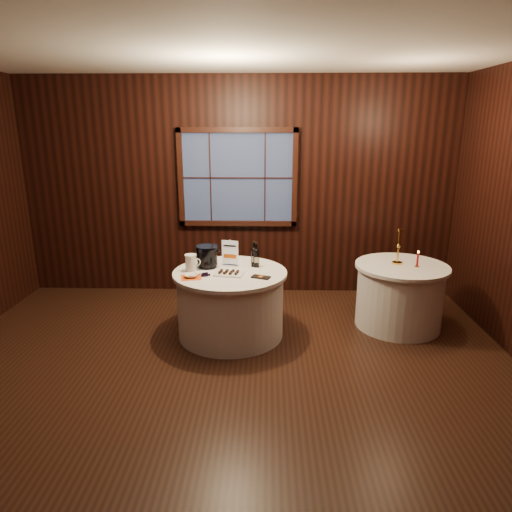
{
  "coord_description": "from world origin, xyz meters",
  "views": [
    {
      "loc": [
        0.42,
        -3.85,
        2.35
      ],
      "look_at": [
        0.29,
        0.9,
        0.98
      ],
      "focal_mm": 32.0,
      "sensor_mm": 36.0,
      "label": 1
    }
  ],
  "objects_px": {
    "port_bottle_right": "(256,257)",
    "ice_bucket": "(207,256)",
    "main_table": "(231,303)",
    "cracker_bowl": "(191,276)",
    "glass_pitcher": "(191,263)",
    "brass_candlestick": "(398,251)",
    "red_candle": "(417,261)",
    "chocolate_plate": "(229,273)",
    "port_bottle_left": "(254,256)",
    "chocolate_box": "(261,277)",
    "sign_stand": "(230,257)",
    "side_table": "(399,295)",
    "grape_bunch": "(205,275)"
  },
  "relations": [
    {
      "from": "ice_bucket",
      "to": "chocolate_plate",
      "type": "distance_m",
      "value": 0.39
    },
    {
      "from": "chocolate_box",
      "to": "cracker_bowl",
      "type": "height_order",
      "value": "cracker_bowl"
    },
    {
      "from": "ice_bucket",
      "to": "cracker_bowl",
      "type": "distance_m",
      "value": 0.41
    },
    {
      "from": "side_table",
      "to": "ice_bucket",
      "type": "relative_size",
      "value": 4.27
    },
    {
      "from": "port_bottle_left",
      "to": "red_candle",
      "type": "distance_m",
      "value": 1.88
    },
    {
      "from": "port_bottle_right",
      "to": "ice_bucket",
      "type": "bearing_deg",
      "value": 174.2
    },
    {
      "from": "brass_candlestick",
      "to": "cracker_bowl",
      "type": "bearing_deg",
      "value": -166.45
    },
    {
      "from": "sign_stand",
      "to": "port_bottle_left",
      "type": "distance_m",
      "value": 0.28
    },
    {
      "from": "port_bottle_right",
      "to": "chocolate_plate",
      "type": "distance_m",
      "value": 0.42
    },
    {
      "from": "grape_bunch",
      "to": "ice_bucket",
      "type": "bearing_deg",
      "value": 93.26
    },
    {
      "from": "port_bottle_right",
      "to": "chocolate_plate",
      "type": "relative_size",
      "value": 0.84
    },
    {
      "from": "side_table",
      "to": "ice_bucket",
      "type": "xyz_separation_m",
      "value": [
        -2.27,
        -0.15,
        0.52
      ]
    },
    {
      "from": "chocolate_box",
      "to": "brass_candlestick",
      "type": "height_order",
      "value": "brass_candlestick"
    },
    {
      "from": "port_bottle_left",
      "to": "red_candle",
      "type": "relative_size",
      "value": 1.54
    },
    {
      "from": "port_bottle_left",
      "to": "glass_pitcher",
      "type": "distance_m",
      "value": 0.73
    },
    {
      "from": "sign_stand",
      "to": "glass_pitcher",
      "type": "distance_m",
      "value": 0.47
    },
    {
      "from": "sign_stand",
      "to": "grape_bunch",
      "type": "relative_size",
      "value": 1.88
    },
    {
      "from": "ice_bucket",
      "to": "grape_bunch",
      "type": "bearing_deg",
      "value": -86.74
    },
    {
      "from": "port_bottle_left",
      "to": "cracker_bowl",
      "type": "xyz_separation_m",
      "value": [
        -0.67,
        -0.42,
        -0.11
      ]
    },
    {
      "from": "chocolate_plate",
      "to": "brass_candlestick",
      "type": "relative_size",
      "value": 0.81
    },
    {
      "from": "port_bottle_left",
      "to": "ice_bucket",
      "type": "height_order",
      "value": "port_bottle_left"
    },
    {
      "from": "side_table",
      "to": "port_bottle_right",
      "type": "bearing_deg",
      "value": -175.72
    },
    {
      "from": "grape_bunch",
      "to": "cracker_bowl",
      "type": "bearing_deg",
      "value": -165.32
    },
    {
      "from": "red_candle",
      "to": "cracker_bowl",
      "type": "bearing_deg",
      "value": -170.29
    },
    {
      "from": "sign_stand",
      "to": "port_bottle_right",
      "type": "height_order",
      "value": "sign_stand"
    },
    {
      "from": "side_table",
      "to": "port_bottle_left",
      "type": "xyz_separation_m",
      "value": [
        -1.74,
        -0.1,
        0.51
      ]
    },
    {
      "from": "side_table",
      "to": "grape_bunch",
      "type": "distance_m",
      "value": 2.34
    },
    {
      "from": "port_bottle_right",
      "to": "ice_bucket",
      "type": "height_order",
      "value": "port_bottle_right"
    },
    {
      "from": "cracker_bowl",
      "to": "sign_stand",
      "type": "bearing_deg",
      "value": 47.59
    },
    {
      "from": "port_bottle_right",
      "to": "glass_pitcher",
      "type": "relative_size",
      "value": 1.52
    },
    {
      "from": "sign_stand",
      "to": "chocolate_box",
      "type": "height_order",
      "value": "sign_stand"
    },
    {
      "from": "ice_bucket",
      "to": "chocolate_plate",
      "type": "relative_size",
      "value": 0.73
    },
    {
      "from": "chocolate_box",
      "to": "main_table",
      "type": "bearing_deg",
      "value": 169.93
    },
    {
      "from": "sign_stand",
      "to": "port_bottle_left",
      "type": "bearing_deg",
      "value": 11.67
    },
    {
      "from": "glass_pitcher",
      "to": "sign_stand",
      "type": "bearing_deg",
      "value": 15.17
    },
    {
      "from": "chocolate_plate",
      "to": "glass_pitcher",
      "type": "distance_m",
      "value": 0.46
    },
    {
      "from": "sign_stand",
      "to": "chocolate_plate",
      "type": "bearing_deg",
      "value": -74.24
    },
    {
      "from": "grape_bunch",
      "to": "brass_candlestick",
      "type": "height_order",
      "value": "brass_candlestick"
    },
    {
      "from": "ice_bucket",
      "to": "main_table",
      "type": "bearing_deg",
      "value": -28.91
    },
    {
      "from": "main_table",
      "to": "cracker_bowl",
      "type": "distance_m",
      "value": 0.61
    },
    {
      "from": "chocolate_plate",
      "to": "ice_bucket",
      "type": "bearing_deg",
      "value": 135.92
    },
    {
      "from": "cracker_bowl",
      "to": "main_table",
      "type": "bearing_deg",
      "value": 28.95
    },
    {
      "from": "port_bottle_right",
      "to": "cracker_bowl",
      "type": "distance_m",
      "value": 0.8
    },
    {
      "from": "port_bottle_right",
      "to": "brass_candlestick",
      "type": "relative_size",
      "value": 0.68
    },
    {
      "from": "port_bottle_right",
      "to": "chocolate_box",
      "type": "xyz_separation_m",
      "value": [
        0.06,
        -0.39,
        -0.12
      ]
    },
    {
      "from": "brass_candlestick",
      "to": "red_candle",
      "type": "distance_m",
      "value": 0.24
    },
    {
      "from": "cracker_bowl",
      "to": "red_candle",
      "type": "bearing_deg",
      "value": 9.71
    },
    {
      "from": "chocolate_plate",
      "to": "glass_pitcher",
      "type": "relative_size",
      "value": 1.81
    },
    {
      "from": "glass_pitcher",
      "to": "brass_candlestick",
      "type": "xyz_separation_m",
      "value": [
        2.39,
        0.34,
        0.06
      ]
    },
    {
      "from": "glass_pitcher",
      "to": "chocolate_box",
      "type": "bearing_deg",
      "value": -25.83
    }
  ]
}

